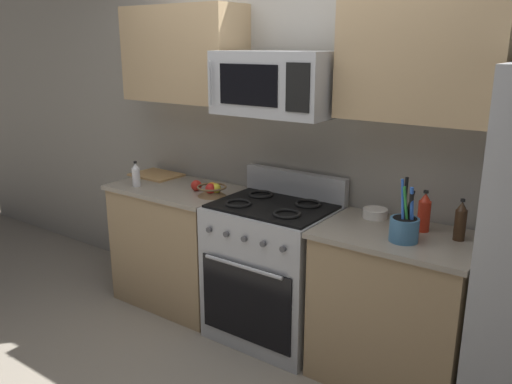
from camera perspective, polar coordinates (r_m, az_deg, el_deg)
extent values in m
plane|color=gray|center=(3.27, -4.68, -19.84)|extent=(16.00, 16.00, 0.00)
cube|color=#9E998E|center=(3.51, 5.27, 5.89)|extent=(8.00, 0.10, 2.60)
cube|color=tan|center=(3.97, -8.56, -5.95)|extent=(0.89, 0.55, 0.88)
cube|color=gray|center=(3.83, -8.84, 0.39)|extent=(0.93, 0.59, 0.03)
cube|color=#B2B5BA|center=(3.47, 1.81, -8.85)|extent=(0.76, 0.59, 0.91)
cube|color=black|center=(3.29, -1.18, -12.09)|extent=(0.67, 0.01, 0.51)
cylinder|color=#B2B5BA|center=(3.16, -1.50, -8.19)|extent=(0.57, 0.02, 0.02)
cube|color=black|center=(3.30, 1.88, -1.54)|extent=(0.73, 0.53, 0.02)
cube|color=#B2B5BA|center=(3.50, 4.32, 0.82)|extent=(0.76, 0.06, 0.18)
torus|color=black|center=(3.30, -1.96, -1.25)|extent=(0.17, 0.17, 0.02)
torus|color=black|center=(3.10, 3.41, -2.41)|extent=(0.17, 0.17, 0.02)
torus|color=black|center=(3.49, 0.53, -0.26)|extent=(0.17, 0.17, 0.02)
torus|color=black|center=(3.31, 5.71, -1.29)|extent=(0.17, 0.17, 0.02)
cylinder|color=#4C4C51|center=(3.27, -5.18, -4.14)|extent=(0.04, 0.02, 0.04)
cylinder|color=#4C4C51|center=(3.18, -3.30, -4.64)|extent=(0.04, 0.02, 0.04)
cylinder|color=#4C4C51|center=(3.11, -1.32, -5.16)|extent=(0.04, 0.02, 0.04)
cylinder|color=#4C4C51|center=(3.03, 0.77, -5.71)|extent=(0.04, 0.02, 0.04)
cylinder|color=#4C4C51|center=(2.96, 2.95, -6.27)|extent=(0.04, 0.02, 0.04)
cube|color=tan|center=(3.15, 14.74, -12.49)|extent=(0.83, 0.55, 0.88)
cube|color=gray|center=(2.96, 15.36, -4.71)|extent=(0.87, 0.59, 0.03)
cube|color=#B2B5BA|center=(3.18, 2.31, 11.82)|extent=(0.74, 0.40, 0.38)
cube|color=black|center=(3.05, -0.89, 11.66)|extent=(0.41, 0.01, 0.23)
cube|color=black|center=(2.87, 4.59, 11.33)|extent=(0.15, 0.01, 0.26)
cylinder|color=#B2B5BA|center=(3.20, -5.13, 11.80)|extent=(0.02, 0.02, 0.26)
cube|color=tan|center=(3.80, -7.92, 14.72)|extent=(0.92, 0.34, 0.65)
cube|color=tan|center=(2.92, 17.89, 13.79)|extent=(0.86, 0.34, 0.65)
cylinder|color=teal|center=(2.84, 15.92, -3.99)|extent=(0.15, 0.15, 0.13)
cylinder|color=black|center=(2.83, 15.94, -3.79)|extent=(0.13, 0.13, 0.11)
cylinder|color=green|center=(2.79, 16.15, -2.16)|extent=(0.05, 0.04, 0.28)
cylinder|color=black|center=(2.81, 16.61, -2.38)|extent=(0.04, 0.09, 0.25)
cylinder|color=blue|center=(2.79, 16.71, -2.19)|extent=(0.03, 0.06, 0.28)
cylinder|color=black|center=(2.82, 16.28, -2.21)|extent=(0.07, 0.03, 0.25)
cylinder|color=black|center=(2.80, 15.95, -1.64)|extent=(0.03, 0.07, 0.32)
cylinder|color=blue|center=(2.79, 15.79, -1.77)|extent=(0.05, 0.04, 0.31)
cone|color=brown|center=(3.55, -4.86, 0.06)|extent=(0.20, 0.20, 0.06)
torus|color=brown|center=(3.54, -4.87, 0.56)|extent=(0.20, 0.20, 0.01)
sphere|color=red|center=(3.52, -5.01, 0.37)|extent=(0.07, 0.07, 0.07)
sphere|color=orange|center=(3.54, -4.86, 0.49)|extent=(0.07, 0.07, 0.07)
sphere|color=yellow|center=(3.52, -4.43, 0.40)|extent=(0.07, 0.07, 0.07)
sphere|color=red|center=(3.68, -6.56, 0.71)|extent=(0.08, 0.08, 0.08)
cube|color=tan|center=(4.16, -10.87, 1.86)|extent=(0.38, 0.29, 0.02)
cylinder|color=#382314|center=(2.94, 21.47, -3.40)|extent=(0.06, 0.06, 0.17)
cone|color=#382314|center=(2.91, 21.68, -1.42)|extent=(0.05, 0.05, 0.05)
cylinder|color=black|center=(2.90, 21.74, -0.85)|extent=(0.02, 0.02, 0.01)
cylinder|color=silver|center=(3.87, -13.01, 1.58)|extent=(0.06, 0.06, 0.13)
cone|color=silver|center=(3.85, -13.09, 2.82)|extent=(0.05, 0.05, 0.04)
cylinder|color=black|center=(3.84, -13.12, 3.20)|extent=(0.02, 0.02, 0.01)
cylinder|color=red|center=(3.01, 17.93, -2.55)|extent=(0.07, 0.07, 0.17)
cone|color=red|center=(2.98, 18.10, -0.55)|extent=(0.06, 0.06, 0.05)
cylinder|color=black|center=(2.97, 18.16, 0.03)|extent=(0.03, 0.03, 0.01)
cylinder|color=white|center=(3.18, 12.92, -2.31)|extent=(0.15, 0.15, 0.05)
torus|color=white|center=(3.17, 12.95, -1.88)|extent=(0.15, 0.15, 0.01)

